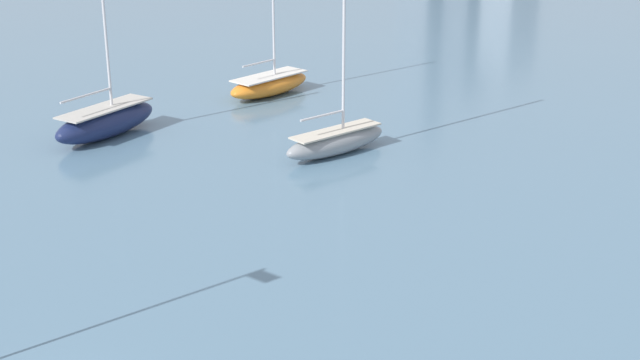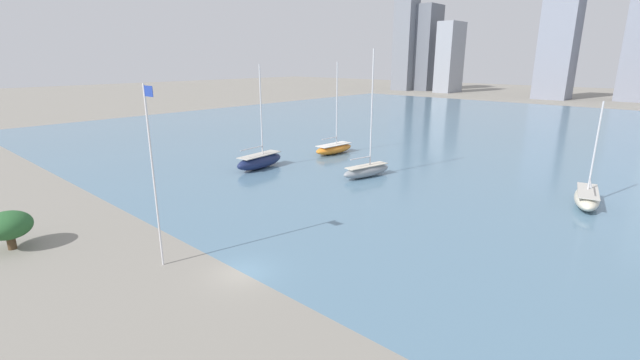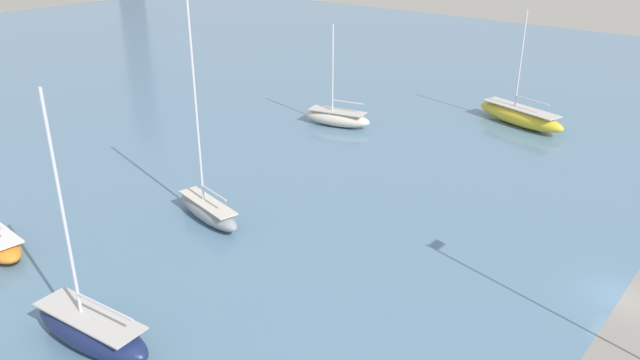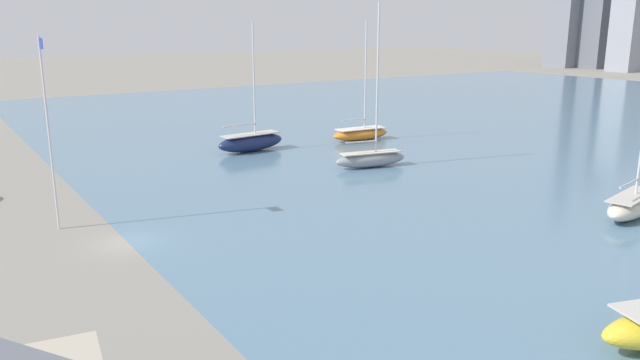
% 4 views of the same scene
% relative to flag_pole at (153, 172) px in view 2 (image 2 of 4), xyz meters
% --- Properties ---
extents(ground_plane, '(500.00, 500.00, 0.00)m').
position_rel_flag_pole_xyz_m(ground_plane, '(5.31, 3.17, -7.07)').
color(ground_plane, gray).
extents(harbor_water, '(180.00, 140.00, 0.00)m').
position_rel_flag_pole_xyz_m(harbor_water, '(5.31, 73.17, -7.07)').
color(harbor_water, slate).
rests_on(harbor_water, ground_plane).
extents(flag_pole, '(1.24, 0.14, 13.14)m').
position_rel_flag_pole_xyz_m(flag_pole, '(0.00, 0.00, 0.00)').
color(flag_pole, silver).
rests_on(flag_pole, ground_plane).
extents(yard_shrub, '(3.47, 3.47, 3.12)m').
position_rel_flag_pole_xyz_m(yard_shrub, '(-11.52, -6.77, -5.07)').
color(yard_shrub, '#4C3823').
rests_on(yard_shrub, ground_plane).
extents(sailboat_gray, '(3.24, 7.71, 15.85)m').
position_rel_flag_pole_xyz_m(sailboat_gray, '(-3.49, 29.91, -6.10)').
color(sailboat_gray, gray).
rests_on(sailboat_gray, harbor_water).
extents(sailboat_navy, '(3.30, 8.42, 14.00)m').
position_rel_flag_pole_xyz_m(sailboat_navy, '(-17.12, 23.57, -5.99)').
color(sailboat_navy, '#19234C').
rests_on(sailboat_navy, harbor_water).
extents(sailboat_orange, '(3.04, 7.71, 14.23)m').
position_rel_flag_pole_xyz_m(sailboat_orange, '(-15.77, 37.80, -6.18)').
color(sailboat_orange, orange).
rests_on(sailboat_orange, harbor_water).
extents(sailboat_cream, '(3.88, 7.81, 10.69)m').
position_rel_flag_pole_xyz_m(sailboat_cream, '(20.02, 36.06, -6.15)').
color(sailboat_cream, beige).
rests_on(sailboat_cream, harbor_water).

